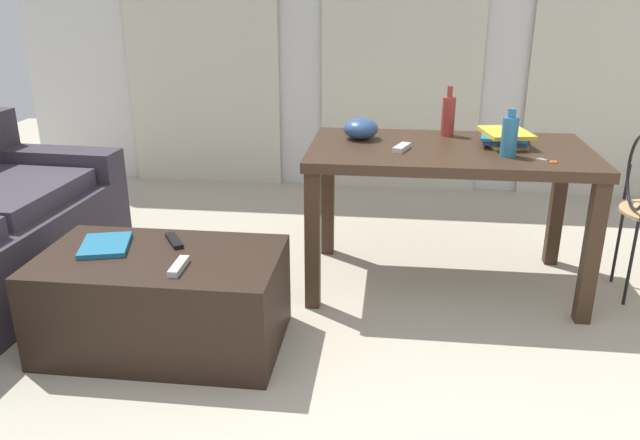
{
  "coord_description": "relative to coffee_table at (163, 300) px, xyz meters",
  "views": [
    {
      "loc": [
        -0.03,
        -1.19,
        1.49
      ],
      "look_at": [
        -0.38,
        1.69,
        0.41
      ],
      "focal_mm": 35.32,
      "sensor_mm": 36.0,
      "label": 1
    }
  ],
  "objects": [
    {
      "name": "curtains",
      "position": [
        0.99,
        2.43,
        0.93
      ],
      "size": [
        4.19,
        0.03,
        2.29
      ],
      "color": "beige",
      "rests_on": "ground"
    },
    {
      "name": "bowl",
      "position": [
        0.79,
        0.88,
        0.58
      ],
      "size": [
        0.18,
        0.18,
        0.11
      ],
      "primitive_type": "ellipsoid",
      "color": "#2D4C7A",
      "rests_on": "craft_table"
    },
    {
      "name": "coffee_table",
      "position": [
        0.0,
        0.0,
        0.0
      ],
      "size": [
        1.02,
        0.59,
        0.42
      ],
      "color": "black",
      "rests_on": "ground"
    },
    {
      "name": "craft_table",
      "position": [
        1.24,
        0.76,
        0.43
      ],
      "size": [
        1.38,
        0.77,
        0.74
      ],
      "color": "#382619",
      "rests_on": "ground"
    },
    {
      "name": "tv_remote_primary",
      "position": [
        0.02,
        0.14,
        0.22
      ],
      "size": [
        0.13,
        0.17,
        0.02
      ],
      "primitive_type": "cube",
      "rotation": [
        0.0,
        0.0,
        0.57
      ],
      "color": "black",
      "rests_on": "coffee_table"
    },
    {
      "name": "bottle_far",
      "position": [
        1.24,
        1.02,
        0.64
      ],
      "size": [
        0.07,
        0.07,
        0.26
      ],
      "color": "#99332D",
      "rests_on": "craft_table"
    },
    {
      "name": "scissors",
      "position": [
        1.67,
        0.54,
        0.53
      ],
      "size": [
        0.09,
        0.08,
        0.0
      ],
      "color": "#9EA0A5",
      "rests_on": "craft_table"
    },
    {
      "name": "bottle_near",
      "position": [
        1.49,
        0.61,
        0.63
      ],
      "size": [
        0.07,
        0.07,
        0.22
      ],
      "color": "teal",
      "rests_on": "craft_table"
    },
    {
      "name": "magazine",
      "position": [
        -0.26,
        0.05,
        0.22
      ],
      "size": [
        0.26,
        0.3,
        0.02
      ],
      "primitive_type": "cube",
      "rotation": [
        0.0,
        0.0,
        0.27
      ],
      "color": "#1E668C",
      "rests_on": "coffee_table"
    },
    {
      "name": "ground_plane",
      "position": [
        0.99,
        0.29,
        -0.21
      ],
      "size": [
        8.78,
        8.78,
        0.0
      ],
      "primitive_type": "plane",
      "color": "#B2A893"
    },
    {
      "name": "tv_remote_secondary",
      "position": [
        0.13,
        -0.13,
        0.22
      ],
      "size": [
        0.04,
        0.17,
        0.03
      ],
      "primitive_type": "cube",
      "rotation": [
        0.0,
        0.0,
        0.02
      ],
      "color": "#B7B7B2",
      "rests_on": "coffee_table"
    },
    {
      "name": "wall_back",
      "position": [
        0.99,
        2.52,
        1.06
      ],
      "size": [
        5.89,
        0.1,
        2.55
      ],
      "primitive_type": "cube",
      "color": "silver",
      "rests_on": "ground"
    },
    {
      "name": "tv_remote_on_table",
      "position": [
        1.0,
        0.67,
        0.54
      ],
      "size": [
        0.09,
        0.15,
        0.02
      ],
      "primitive_type": "cube",
      "rotation": [
        0.0,
        0.0,
        -0.34
      ],
      "color": "#B7B7B2",
      "rests_on": "craft_table"
    },
    {
      "name": "book_stack",
      "position": [
        1.51,
        0.84,
        0.57
      ],
      "size": [
        0.26,
        0.31,
        0.07
      ],
      "color": "gold",
      "rests_on": "craft_table"
    }
  ]
}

